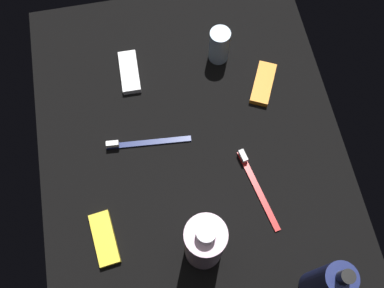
% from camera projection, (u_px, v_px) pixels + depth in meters
% --- Properties ---
extents(ground_plane, '(0.84, 0.64, 0.01)m').
position_uv_depth(ground_plane, '(192.00, 150.00, 0.94)').
color(ground_plane, black).
extents(lotion_bottle, '(0.05, 0.05, 0.21)m').
position_uv_depth(lotion_bottle, '(326.00, 282.00, 0.74)').
color(lotion_bottle, '#161E51').
rests_on(lotion_bottle, ground_plane).
extents(bodywash_bottle, '(0.07, 0.07, 0.20)m').
position_uv_depth(bodywash_bottle, '(205.00, 243.00, 0.77)').
color(bodywash_bottle, silver).
rests_on(bodywash_bottle, ground_plane).
extents(deodorant_stick, '(0.05, 0.05, 0.09)m').
position_uv_depth(deodorant_stick, '(219.00, 45.00, 0.97)').
color(deodorant_stick, silver).
rests_on(deodorant_stick, ground_plane).
extents(toothbrush_navy, '(0.03, 0.18, 0.02)m').
position_uv_depth(toothbrush_navy, '(143.00, 143.00, 0.93)').
color(toothbrush_navy, navy).
rests_on(toothbrush_navy, ground_plane).
extents(toothbrush_red, '(0.18, 0.05, 0.02)m').
position_uv_depth(toothbrush_red, '(256.00, 185.00, 0.89)').
color(toothbrush_red, red).
rests_on(toothbrush_red, ground_plane).
extents(snack_bar_white, '(0.10, 0.04, 0.01)m').
position_uv_depth(snack_bar_white, '(129.00, 72.00, 0.99)').
color(snack_bar_white, white).
rests_on(snack_bar_white, ground_plane).
extents(snack_bar_yellow, '(0.11, 0.05, 0.01)m').
position_uv_depth(snack_bar_yellow, '(105.00, 239.00, 0.85)').
color(snack_bar_yellow, yellow).
rests_on(snack_bar_yellow, ground_plane).
extents(snack_bar_orange, '(0.11, 0.08, 0.01)m').
position_uv_depth(snack_bar_orange, '(263.00, 84.00, 0.98)').
color(snack_bar_orange, orange).
rests_on(snack_bar_orange, ground_plane).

